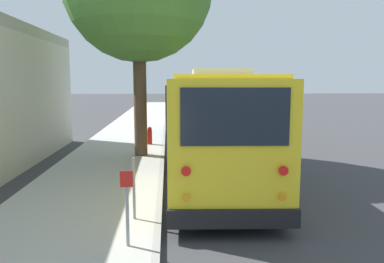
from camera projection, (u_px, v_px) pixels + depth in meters
name	position (u px, v px, depth m)	size (l,w,h in m)	color
ground_plane	(206.00, 175.00, 12.13)	(160.00, 160.00, 0.00)	#3D3D3F
sidewalk_slab	(102.00, 174.00, 11.91)	(80.00, 3.63, 0.15)	#B2AFA8
curb_strip	(162.00, 173.00, 12.03)	(80.00, 0.14, 0.15)	#9D9A94
shuttle_bus	(215.00, 122.00, 11.38)	(9.46, 2.93, 3.31)	yellow
parked_sedan_navy	(183.00, 123.00, 21.46)	(4.66, 1.90, 1.31)	#19234C
parked_sedan_silver	(179.00, 114.00, 27.38)	(4.36, 1.89, 1.33)	#A8AAAF
parked_sedan_gray	(177.00, 108.00, 33.29)	(4.47, 1.80, 1.31)	slate
parked_sedan_maroon	(178.00, 104.00, 40.62)	(4.73, 2.06, 1.30)	maroon
sign_post_near	(127.00, 208.00, 6.45)	(0.06, 0.22, 1.34)	gray
sign_post_far	(134.00, 188.00, 7.74)	(0.06, 0.06, 1.31)	gray
fire_hydrant	(150.00, 135.00, 17.05)	(0.22, 0.22, 0.81)	red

